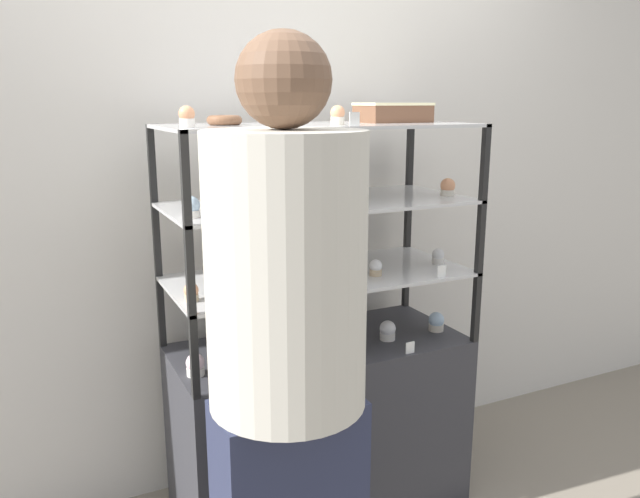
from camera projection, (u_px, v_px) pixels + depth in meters
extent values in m
cube|color=silver|center=(278.00, 175.00, 2.60)|extent=(8.00, 0.05, 2.60)
cube|color=#333338|center=(320.00, 425.00, 2.47)|extent=(1.12, 0.51, 0.69)
cube|color=black|center=(161.00, 311.00, 2.34)|extent=(0.02, 0.02, 0.28)
cube|color=black|center=(406.00, 276.00, 2.80)|extent=(0.02, 0.02, 0.28)
cube|color=black|center=(194.00, 357.00, 1.91)|extent=(0.02, 0.02, 0.28)
cube|color=black|center=(476.00, 307.00, 2.38)|extent=(0.02, 0.02, 0.28)
cube|color=silver|center=(320.00, 276.00, 2.33)|extent=(1.12, 0.51, 0.01)
cube|color=black|center=(157.00, 239.00, 2.27)|extent=(0.02, 0.02, 0.28)
cube|color=black|center=(408.00, 216.00, 2.74)|extent=(0.02, 0.02, 0.28)
cube|color=black|center=(190.00, 271.00, 1.85)|extent=(0.02, 0.02, 0.28)
cube|color=black|center=(480.00, 237.00, 2.31)|extent=(0.02, 0.02, 0.28)
cube|color=silver|center=(320.00, 203.00, 2.26)|extent=(1.12, 0.51, 0.01)
cube|color=black|center=(152.00, 164.00, 2.21)|extent=(0.02, 0.02, 0.28)
cube|color=black|center=(410.00, 153.00, 2.67)|extent=(0.02, 0.02, 0.28)
cube|color=black|center=(185.00, 178.00, 1.79)|extent=(0.02, 0.02, 0.28)
cube|color=black|center=(485.00, 163.00, 2.25)|extent=(0.02, 0.02, 0.28)
cube|color=silver|center=(320.00, 126.00, 2.20)|extent=(1.12, 0.51, 0.01)
cylinder|color=#DBBC84|center=(290.00, 264.00, 2.27)|extent=(0.19, 0.19, 0.10)
cylinder|color=white|center=(290.00, 249.00, 2.26)|extent=(0.20, 0.20, 0.02)
cube|color=brown|center=(393.00, 114.00, 2.36)|extent=(0.26, 0.17, 0.06)
cube|color=#F4EAB2|center=(393.00, 104.00, 2.36)|extent=(0.26, 0.18, 0.01)
cylinder|color=white|center=(196.00, 371.00, 2.11)|extent=(0.06, 0.06, 0.03)
sphere|color=silver|center=(195.00, 363.00, 2.10)|extent=(0.06, 0.06, 0.06)
cylinder|color=beige|center=(272.00, 361.00, 2.19)|extent=(0.06, 0.06, 0.03)
sphere|color=white|center=(272.00, 352.00, 2.18)|extent=(0.06, 0.06, 0.06)
cylinder|color=#CCB28C|center=(334.00, 349.00, 2.29)|extent=(0.06, 0.06, 0.03)
sphere|color=silver|center=(334.00, 341.00, 2.29)|extent=(0.06, 0.06, 0.06)
cylinder|color=white|center=(387.00, 336.00, 2.42)|extent=(0.06, 0.06, 0.03)
sphere|color=white|center=(388.00, 329.00, 2.41)|extent=(0.06, 0.06, 0.06)
cylinder|color=beige|center=(436.00, 327.00, 2.52)|extent=(0.06, 0.06, 0.03)
sphere|color=silver|center=(436.00, 320.00, 2.51)|extent=(0.06, 0.06, 0.06)
cube|color=white|center=(410.00, 348.00, 2.29)|extent=(0.04, 0.00, 0.04)
cylinder|color=#CCB28C|center=(191.00, 298.00, 2.01)|extent=(0.05, 0.05, 0.02)
sphere|color=#E5996B|center=(191.00, 290.00, 2.00)|extent=(0.05, 0.05, 0.05)
cylinder|color=#CCB28C|center=(376.00, 272.00, 2.30)|extent=(0.05, 0.05, 0.02)
sphere|color=white|center=(376.00, 266.00, 2.30)|extent=(0.05, 0.05, 0.05)
cylinder|color=white|center=(438.00, 261.00, 2.48)|extent=(0.05, 0.05, 0.02)
sphere|color=white|center=(438.00, 254.00, 2.47)|extent=(0.05, 0.05, 0.05)
cube|color=white|center=(442.00, 271.00, 2.28)|extent=(0.04, 0.00, 0.04)
cylinder|color=white|center=(191.00, 214.00, 1.94)|extent=(0.05, 0.05, 0.02)
sphere|color=silver|center=(191.00, 205.00, 1.93)|extent=(0.06, 0.06, 0.06)
cylinder|color=beige|center=(341.00, 203.00, 2.15)|extent=(0.05, 0.05, 0.02)
sphere|color=#8C5B42|center=(341.00, 195.00, 2.14)|extent=(0.06, 0.06, 0.06)
cylinder|color=beige|center=(447.00, 193.00, 2.39)|extent=(0.05, 0.05, 0.02)
sphere|color=#E5996B|center=(448.00, 185.00, 2.39)|extent=(0.06, 0.06, 0.06)
cube|color=white|center=(331.00, 206.00, 2.02)|extent=(0.04, 0.00, 0.04)
cylinder|color=white|center=(187.00, 123.00, 1.86)|extent=(0.05, 0.05, 0.03)
sphere|color=#E5996B|center=(187.00, 114.00, 1.86)|extent=(0.05, 0.05, 0.05)
cylinder|color=beige|center=(337.00, 121.00, 2.07)|extent=(0.05, 0.05, 0.03)
sphere|color=#E5996B|center=(337.00, 113.00, 2.07)|extent=(0.05, 0.05, 0.05)
cube|color=white|center=(355.00, 119.00, 1.99)|extent=(0.04, 0.00, 0.04)
torus|color=brown|center=(224.00, 120.00, 2.09)|extent=(0.12, 0.12, 0.03)
cylinder|color=beige|center=(286.00, 273.00, 1.57)|extent=(0.41, 0.41, 0.71)
sphere|color=brown|center=(284.00, 80.00, 1.47)|extent=(0.23, 0.23, 0.23)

